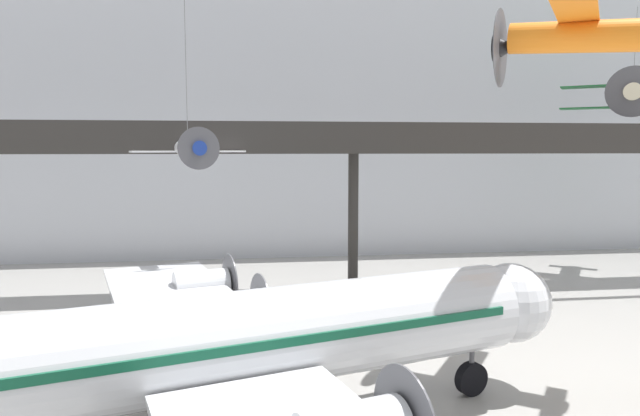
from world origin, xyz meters
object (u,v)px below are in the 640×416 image
object	(u,v)px
airliner_silver_main	(196,349)
suspended_plane_orange_highwing	(589,35)
suspended_plane_green_biplane	(632,99)
suspended_plane_white_twin	(188,147)

from	to	relation	value
airliner_silver_main	suspended_plane_orange_highwing	distance (m)	19.34
suspended_plane_green_biplane	suspended_plane_orange_highwing	bearing A→B (deg)	-4.24
airliner_silver_main	suspended_plane_white_twin	world-z (taller)	suspended_plane_white_twin
suspended_plane_white_twin	airliner_silver_main	bearing A→B (deg)	-13.51
airliner_silver_main	suspended_plane_white_twin	bearing A→B (deg)	79.15
suspended_plane_white_twin	suspended_plane_green_biplane	world-z (taller)	suspended_plane_green_biplane
airliner_silver_main	suspended_plane_white_twin	xyz separation A→B (m)	(-1.70, 17.01, 6.14)
suspended_plane_white_twin	suspended_plane_orange_highwing	xyz separation A→B (m)	(17.12, -12.18, 4.49)
airliner_silver_main	suspended_plane_white_twin	size ratio (longest dim) A/B	2.82
suspended_plane_white_twin	suspended_plane_green_biplane	size ratio (longest dim) A/B	1.27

